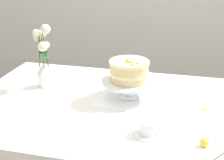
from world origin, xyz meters
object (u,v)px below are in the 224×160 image
(dining_table, at_px, (100,120))
(flower_vase, at_px, (43,59))
(cake_stand, at_px, (129,84))
(layer_cake, at_px, (129,71))
(teacup, at_px, (148,129))
(fallen_rose, at_px, (206,143))

(dining_table, xyz_separation_m, flower_vase, (-0.37, 0.15, 0.26))
(cake_stand, height_order, layer_cake, layer_cake)
(layer_cake, bearing_deg, teacup, -65.93)
(flower_vase, bearing_deg, fallen_rose, -25.33)
(dining_table, height_order, teacup, teacup)
(layer_cake, distance_m, fallen_rose, 0.55)
(cake_stand, relative_size, layer_cake, 1.40)
(layer_cake, xyz_separation_m, flower_vase, (-0.50, 0.04, 0.01))
(fallen_rose, bearing_deg, cake_stand, 135.63)
(dining_table, distance_m, cake_stand, 0.24)
(layer_cake, relative_size, teacup, 1.58)
(layer_cake, bearing_deg, flower_vase, 175.02)
(dining_table, height_order, fallen_rose, fallen_rose)
(flower_vase, relative_size, fallen_rose, 2.98)
(layer_cake, relative_size, fallen_rose, 1.69)
(teacup, bearing_deg, layer_cake, 114.07)
(cake_stand, xyz_separation_m, layer_cake, (0.00, -0.00, 0.07))
(layer_cake, relative_size, flower_vase, 0.57)
(dining_table, relative_size, layer_cake, 6.75)
(dining_table, height_order, layer_cake, layer_cake)
(dining_table, relative_size, teacup, 10.68)
(teacup, bearing_deg, dining_table, 140.67)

